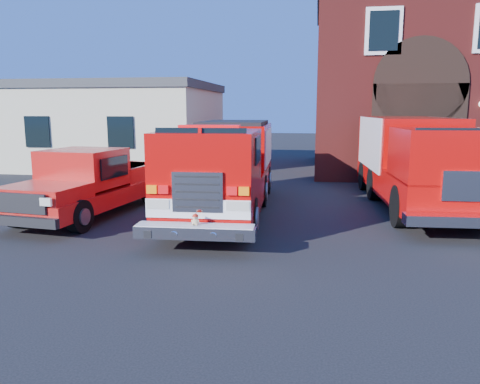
% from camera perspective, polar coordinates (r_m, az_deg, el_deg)
% --- Properties ---
extents(ground, '(100.00, 100.00, 0.00)m').
position_cam_1_polar(ground, '(11.18, 1.00, -5.51)').
color(ground, black).
rests_on(ground, ground).
extents(parking_stripe_far, '(0.12, 3.00, 0.01)m').
position_cam_1_polar(parking_stripe_far, '(18.58, 24.60, -0.15)').
color(parking_stripe_far, yellow).
rests_on(parking_stripe_far, ground).
extents(fire_station, '(15.20, 10.20, 8.45)m').
position_cam_1_polar(fire_station, '(25.77, 26.66, 11.79)').
color(fire_station, maroon).
rests_on(fire_station, ground).
extents(side_building, '(10.20, 8.20, 4.35)m').
position_cam_1_polar(side_building, '(25.91, -14.90, 7.95)').
color(side_building, beige).
rests_on(side_building, ground).
extents(fire_engine, '(2.77, 8.67, 2.64)m').
position_cam_1_polar(fire_engine, '(13.70, -1.75, 3.20)').
color(fire_engine, black).
rests_on(fire_engine, ground).
extents(pickup_truck, '(2.76, 6.02, 1.90)m').
position_cam_1_polar(pickup_truck, '(14.06, -17.78, 0.98)').
color(pickup_truck, black).
rests_on(pickup_truck, ground).
extents(secondary_truck, '(3.06, 8.54, 2.73)m').
position_cam_1_polar(secondary_truck, '(15.53, 20.79, 3.81)').
color(secondary_truck, black).
rests_on(secondary_truck, ground).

